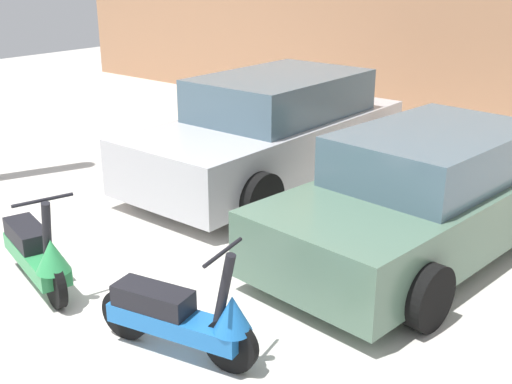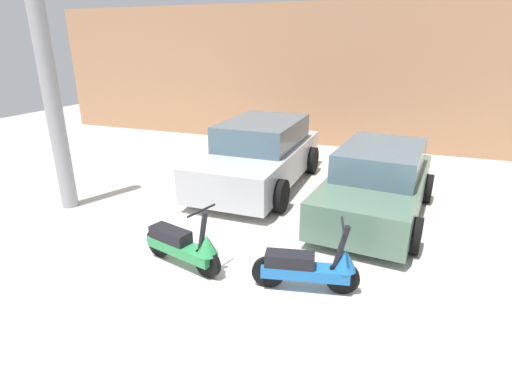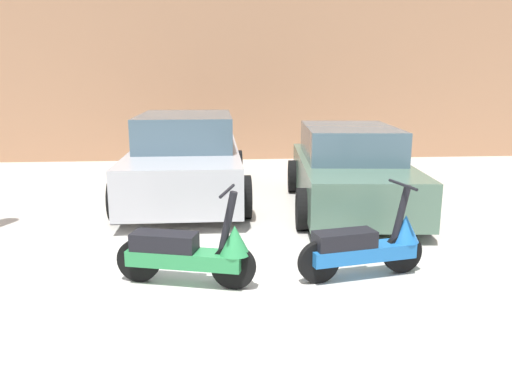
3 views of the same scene
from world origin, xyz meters
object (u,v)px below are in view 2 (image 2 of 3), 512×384
(car_rear_left, at_px, (260,155))
(support_column_side, at_px, (52,100))
(scooter_front_left, at_px, (184,245))
(scooter_front_right, at_px, (310,267))
(car_rear_center, at_px, (377,183))

(car_rear_left, distance_m, support_column_side, 4.23)
(scooter_front_left, xyz_separation_m, support_column_side, (-3.30, 1.21, 1.72))
(scooter_front_left, distance_m, support_column_side, 3.91)
(scooter_front_left, bearing_deg, scooter_front_right, 17.53)
(support_column_side, bearing_deg, scooter_front_left, -20.06)
(scooter_front_right, distance_m, car_rear_left, 4.25)
(scooter_front_left, distance_m, scooter_front_right, 1.81)
(car_rear_left, height_order, support_column_side, support_column_side)
(scooter_front_right, distance_m, car_rear_center, 2.92)
(car_rear_center, bearing_deg, scooter_front_right, -5.63)
(car_rear_center, distance_m, support_column_side, 6.10)
(car_rear_center, bearing_deg, car_rear_left, -102.68)
(support_column_side, bearing_deg, car_rear_center, 16.83)
(car_rear_center, relative_size, support_column_side, 0.94)
(scooter_front_left, distance_m, car_rear_center, 3.77)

